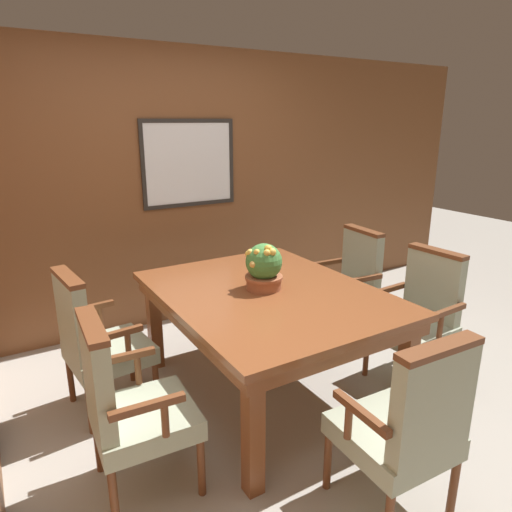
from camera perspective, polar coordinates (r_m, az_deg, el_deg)
The scene contains 9 objects.
ground_plane at distance 3.14m, azimuth 2.84°, elevation -19.11°, with size 14.00×14.00×0.00m, color #A39E93.
wall_back at distance 4.20m, azimuth -10.80°, elevation 8.06°, with size 7.20×0.08×2.45m.
dining_table at distance 3.04m, azimuth 1.47°, elevation -5.96°, with size 1.30×1.67×0.75m.
chair_left_near at distance 2.43m, azimuth -15.79°, elevation -17.25°, with size 0.52×0.54×0.96m.
chair_left_far at distance 3.10m, azimuth -19.38°, elevation -9.78°, with size 0.54×0.56×0.96m.
chair_right_far at distance 3.97m, azimuth 11.51°, elevation -3.27°, with size 0.53×0.55×0.96m.
chair_right_near at distance 3.49m, azimuth 19.80°, elevation -6.74°, with size 0.51×0.54×0.96m.
chair_head_near at distance 2.32m, azimuth 18.34°, elevation -19.28°, with size 0.54×0.51×0.96m.
potted_plant at distance 3.00m, azimuth 0.97°, elevation -1.38°, with size 0.26×0.25×0.31m.
Camera 1 is at (-1.44, -2.10, 1.83)m, focal length 32.00 mm.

